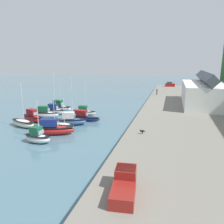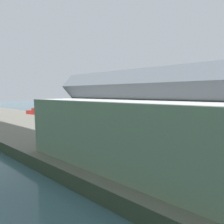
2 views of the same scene
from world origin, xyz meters
The scene contains 17 objects.
ground_plane centered at (0.00, 0.00, 0.00)m, with size 320.00×320.00×0.00m, color slate.
quay_promenade centered at (0.00, 26.07, 0.66)m, with size 137.41×21.71×1.33m.
harbor_clubhouse centered at (-22.71, 30.46, 4.48)m, with size 23.13×10.61×8.68m.
moored_boat_0 centered at (-8.79, 1.98, 0.82)m, with size 2.33×5.92×8.93m.
moored_boat_1 centered at (-3.88, 3.54, 0.83)m, with size 2.07×8.61×2.31m.
moored_boat_2 centered at (0.00, 2.63, 1.02)m, with size 3.90×6.82×9.79m.
moored_boat_3 centered at (3.08, 2.64, 0.71)m, with size 2.17×4.87×6.11m.
moored_boat_4 centered at (6.28, 2.07, 1.09)m, with size 4.53×8.47×7.56m.
moored_boat_5 centered at (10.32, 2.00, 0.99)m, with size 2.29×4.61×7.02m.
moored_boat_6 centered at (-10.78, -5.74, 1.09)m, with size 2.54×7.01×6.88m.
moored_boat_7 centered at (-7.30, -5.31, 0.98)m, with size 1.92×5.93×10.28m.
moored_boat_8 centered at (-3.86, -5.69, 1.00)m, with size 2.84×6.71×2.72m.
moored_boat_9 centered at (-0.20, -6.20, 1.01)m, with size 3.36×6.38×2.75m.
moored_boat_10 centered at (3.53, -5.91, 0.78)m, with size 4.04×6.74×8.86m.
pickup_truck_0 centered at (21.76, 18.65, 2.15)m, with size 4.90×2.43×1.90m.
dog_on_quay centered at (5.34, 17.99, 1.79)m, with size 0.37×0.88×0.68m.
mooring_buoy_0 centered at (4.97, -13.95, 0.33)m, with size 0.65×0.65×0.65m.
Camera 2 is at (-29.62, 45.19, 7.65)m, focal length 28.00 mm.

